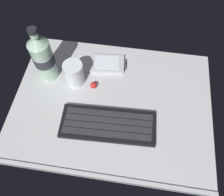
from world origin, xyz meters
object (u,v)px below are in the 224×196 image
object	(u,v)px
keyboard	(107,124)
water_bottle	(43,57)
handheld_device	(107,64)
juice_cup	(74,74)
trackball_mouse	(94,85)

from	to	relation	value
keyboard	water_bottle	bearing A→B (deg)	144.72
keyboard	handheld_device	world-z (taller)	keyboard
juice_cup	trackball_mouse	world-z (taller)	juice_cup
keyboard	juice_cup	xyz separation A→B (cm)	(-13.29, 14.84, 3.10)
juice_cup	handheld_device	bearing A→B (deg)	40.12
keyboard	trackball_mouse	xyz separation A→B (cm)	(-6.73, 13.17, 0.29)
keyboard	juice_cup	bearing A→B (deg)	131.85
keyboard	handheld_device	distance (cm)	23.30
handheld_device	water_bottle	size ratio (longest dim) A/B	0.64
trackball_mouse	handheld_device	bearing A→B (deg)	72.21
handheld_device	water_bottle	distance (cm)	22.16
keyboard	water_bottle	world-z (taller)	water_bottle
handheld_device	trackball_mouse	world-z (taller)	trackball_mouse
juice_cup	water_bottle	size ratio (longest dim) A/B	0.41
keyboard	juice_cup	distance (cm)	20.16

